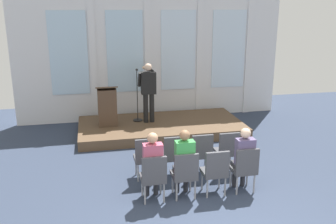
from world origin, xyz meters
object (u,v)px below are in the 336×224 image
Objects in this scene: chair_r0_c2 at (201,151)px; chair_r1_c3 at (245,167)px; lectern at (107,106)px; audience_r1_c1 at (184,160)px; mic_stand at (138,110)px; chair_r0_c1 at (174,153)px; chair_r0_c0 at (146,156)px; chair_r1_c2 at (215,169)px; speaker at (148,88)px; audience_r1_c3 at (244,156)px; chair_r1_c0 at (153,175)px; chair_r1_c1 at (185,172)px; chair_r0_c3 at (227,149)px; audience_r1_c0 at (153,163)px.

chair_r0_c2 is 1.13m from chair_r1_c3.
audience_r1_c1 is (1.22, -3.97, -0.07)m from lectern.
audience_r1_c1 is at bearing -85.54° from mic_stand.
chair_r0_c2 is at bearing 0.00° from chair_r0_c1.
chair_r0_c1 is (0.60, 0.00, 0.00)m from chair_r0_c0.
chair_r0_c1 is at bearing 122.31° from chair_r1_c2.
audience_r1_c3 is at bearing -72.92° from speaker.
chair_r0_c1 is at bearing 0.00° from chair_r0_c0.
mic_stand is at bearing 86.34° from chair_r1_c0.
chair_r1_c3 is (1.54, -4.29, -0.07)m from mic_stand.
mic_stand is 1.65× the size of chair_r1_c3.
audience_r1_c1 is at bearing 172.52° from chair_r1_c2.
mic_stand reaches higher than audience_r1_c3.
chair_r1_c1 is (0.60, -0.95, 0.00)m from chair_r0_c0.
speaker is 1.83× the size of chair_r0_c3.
chair_r1_c2 is (1.21, 0.00, 0.00)m from chair_r1_c0.
chair_r1_c3 is (1.81, -0.08, -0.21)m from audience_r1_c0.
audience_r1_c3 is (1.24, -4.03, -0.54)m from speaker.
chair_r1_c2 is at bearing -57.69° from chair_r0_c1.
chair_r1_c0 is at bearing 180.00° from chair_r1_c1.
chair_r0_c1 is 0.72× the size of audience_r1_c3.
chair_r0_c3 is (0.60, 0.00, 0.00)m from chair_r0_c2.
audience_r1_c0 is at bearing -90.00° from chair_r0_c0.
mic_stand is 4.23m from audience_r1_c1.
speaker reaches higher than chair_r1_c0.
mic_stand is 1.65× the size of chair_r0_c2.
chair_r0_c2 and chair_r1_c3 have the same top height.
chair_r0_c3 is 0.89m from audience_r1_c3.
audience_r1_c0 is (-1.21, -0.87, 0.21)m from chair_r0_c2.
speaker is at bearing 82.05° from chair_r1_c0.
chair_r1_c1 is 0.69× the size of audience_r1_c1.
audience_r1_c1 reaches higher than chair_r0_c0.
chair_r0_c2 is 0.95m from chair_r1_c2.
chair_r0_c0 is at bearing -78.82° from lectern.
chair_r0_c3 is 0.72× the size of audience_r1_c3.
chair_r1_c1 is at bearing -89.58° from speaker.
audience_r1_c0 is at bearing 177.48° from chair_r1_c3.
audience_r1_c0 is 1.23m from chair_r1_c2.
chair_r0_c0 is at bearing 154.27° from audience_r1_c3.
chair_r1_c0 is at bearing -90.00° from audience_r1_c0.
lectern is 1.23× the size of chair_r1_c2.
chair_r1_c2 is at bearing 180.00° from chair_r1_c3.
chair_r0_c1 is 0.70× the size of audience_r1_c0.
audience_r1_c1 reaches higher than audience_r1_c0.
audience_r1_c0 reaches higher than audience_r1_c3.
mic_stand is at bearing 85.29° from chair_r0_c0.
mic_stand is 4.39m from chair_r1_c2.
audience_r1_c0 reaches higher than chair_r0_c1.
mic_stand is 4.48m from audience_r1_c3.
mic_stand reaches higher than chair_r1_c0.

